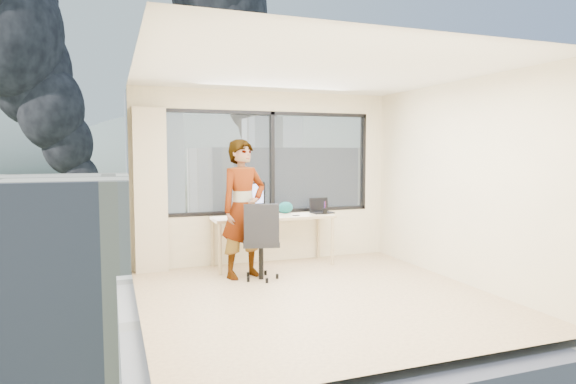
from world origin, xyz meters
name	(u,v)px	position (x,y,z in m)	size (l,w,h in m)	color
floor	(317,296)	(0.00, 0.00, 0.00)	(4.00, 4.00, 0.01)	#D6BB8B
ceiling	(318,71)	(0.00, 0.00, 2.60)	(4.00, 4.00, 0.01)	white
wall_front	(421,203)	(0.00, -2.00, 1.30)	(4.00, 0.01, 2.60)	beige
wall_left	(136,190)	(-2.00, 0.00, 1.30)	(0.01, 4.00, 2.60)	beige
wall_right	(460,182)	(2.00, 0.00, 1.30)	(0.01, 4.00, 2.60)	beige
window_wall	(269,162)	(0.05, 2.00, 1.52)	(3.30, 0.16, 1.55)	black
curtain	(151,191)	(-1.72, 1.88, 1.15)	(0.45, 0.14, 2.30)	#C5B49A
desk	(273,241)	(0.00, 1.66, 0.38)	(1.80, 0.60, 0.75)	tan
chair	(261,240)	(-0.39, 0.97, 0.52)	(0.53, 0.53, 1.05)	black
person	(243,209)	(-0.58, 1.17, 0.93)	(0.68, 0.44, 1.86)	#2D2D33
monitor	(249,199)	(-0.33, 1.77, 1.00)	(0.50, 0.11, 0.50)	black
game_console	(260,212)	(-0.14, 1.85, 0.79)	(0.34, 0.28, 0.08)	white
laptop	(322,206)	(0.80, 1.67, 0.85)	(0.32, 0.34, 0.21)	black
cellphone	(296,215)	(0.32, 1.53, 0.76)	(0.10, 0.04, 0.01)	black
pen_cup	(325,211)	(0.80, 1.56, 0.80)	(0.07, 0.07, 0.09)	black
handbag	(285,208)	(0.26, 1.83, 0.84)	(0.23, 0.12, 0.18)	#0B4342
exterior_ground	(122,216)	(0.00, 120.00, -14.00)	(400.00, 400.00, 0.04)	#515B3D
near_bldg_a	(2,287)	(-9.00, 30.00, -7.00)	(16.00, 12.00, 14.00)	beige
near_bldg_b	(274,234)	(12.00, 38.00, -6.00)	(14.00, 13.00, 16.00)	white
near_bldg_c	(504,274)	(30.00, 28.00, -9.00)	(12.00, 10.00, 10.00)	beige
far_tower_b	(154,154)	(8.00, 120.00, 1.00)	(13.00, 13.00, 30.00)	silver
far_tower_c	(271,160)	(45.00, 140.00, -1.00)	(15.00, 15.00, 26.00)	silver
hill_b	(267,174)	(100.00, 320.00, -14.00)	(300.00, 220.00, 96.00)	slate
tree_b	(248,373)	(4.00, 18.00, -9.50)	(7.60, 7.60, 9.00)	#1F511B
tree_c	(358,253)	(22.00, 40.00, -9.00)	(8.40, 8.40, 10.00)	#1F511B
smoke_plume_a	(77,20)	(-10.00, 150.00, 39.00)	(40.00, 24.00, 90.00)	black
smoke_plume_b	(272,83)	(55.00, 170.00, 27.00)	(30.00, 18.00, 70.00)	black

